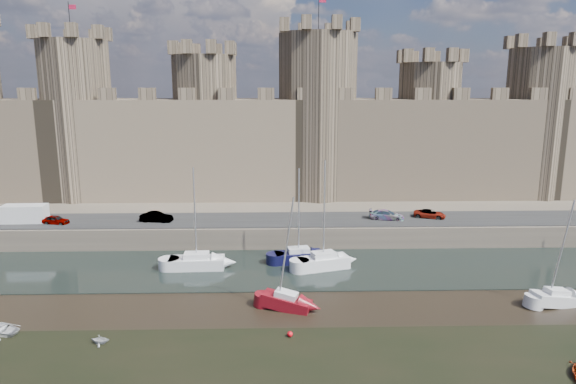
% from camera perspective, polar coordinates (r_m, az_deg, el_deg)
% --- Properties ---
extents(water_channel, '(160.00, 12.00, 0.08)m').
position_cam_1_polar(water_channel, '(53.38, 3.08, -8.47)').
color(water_channel, black).
rests_on(water_channel, ground).
extents(quay, '(160.00, 60.00, 2.50)m').
position_cam_1_polar(quay, '(87.70, 1.26, 0.52)').
color(quay, '#4C443A').
rests_on(quay, ground).
extents(road, '(160.00, 7.00, 0.10)m').
position_cam_1_polar(road, '(62.12, 2.38, -3.07)').
color(road, black).
rests_on(road, quay).
extents(castle, '(108.50, 11.00, 29.00)m').
position_cam_1_polar(castle, '(74.26, 1.23, 6.57)').
color(castle, '#42382B').
rests_on(castle, quay).
extents(car_0, '(3.31, 1.88, 1.06)m').
position_cam_1_polar(car_0, '(65.90, -24.40, -2.84)').
color(car_0, gray).
rests_on(car_0, quay).
extents(car_1, '(3.95, 1.85, 1.25)m').
position_cam_1_polar(car_1, '(62.88, -14.42, -2.72)').
color(car_1, gray).
rests_on(car_1, quay).
extents(car_2, '(4.44, 2.60, 1.21)m').
position_cam_1_polar(car_2, '(63.10, 10.89, -2.52)').
color(car_2, gray).
rests_on(car_2, quay).
extents(car_3, '(4.18, 2.94, 1.06)m').
position_cam_1_polar(car_3, '(65.07, 15.47, -2.37)').
color(car_3, gray).
rests_on(car_3, quay).
extents(van, '(5.01, 2.11, 2.17)m').
position_cam_1_polar(van, '(68.00, -27.20, -2.19)').
color(van, silver).
rests_on(van, quay).
extents(sailboat_0, '(5.68, 2.39, 10.48)m').
position_cam_1_polar(sailboat_0, '(53.77, -10.11, -7.61)').
color(sailboat_0, silver).
rests_on(sailboat_0, ground).
extents(sailboat_1, '(5.27, 2.74, 10.07)m').
position_cam_1_polar(sailboat_1, '(54.79, 1.18, -7.06)').
color(sailboat_1, black).
rests_on(sailboat_1, ground).
extents(sailboat_2, '(5.57, 3.46, 11.24)m').
position_cam_1_polar(sailboat_2, '(53.01, 3.95, -7.67)').
color(sailboat_2, silver).
rests_on(sailboat_2, ground).
extents(sailboat_4, '(4.46, 2.91, 9.72)m').
position_cam_1_polar(sailboat_4, '(44.17, -0.19, -12.00)').
color(sailboat_4, maroon).
rests_on(sailboat_4, ground).
extents(sailboat_5, '(4.55, 2.40, 9.33)m').
position_cam_1_polar(sailboat_5, '(50.44, 27.66, -10.35)').
color(sailboat_5, silver).
rests_on(sailboat_5, ground).
extents(dinghy_3, '(1.38, 1.21, 0.70)m').
position_cam_1_polar(dinghy_3, '(41.32, -20.15, -15.13)').
color(dinghy_3, silver).
rests_on(dinghy_3, ground).
extents(buoy_1, '(0.44, 0.44, 0.44)m').
position_cam_1_polar(buoy_1, '(39.98, 0.22, -15.51)').
color(buoy_1, red).
rests_on(buoy_1, ground).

